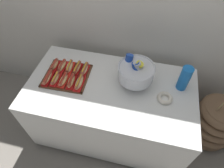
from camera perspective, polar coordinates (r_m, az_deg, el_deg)
ground_plane at (r=2.35m, az=-0.33°, el=-12.55°), size 10.00×10.00×0.00m
buffet_table at (r=2.00m, az=-0.39°, el=-7.38°), size 1.53×0.83×0.75m
floor_vase at (r=2.35m, az=27.82°, el=-10.01°), size 0.50×0.50×1.12m
serving_tray at (r=1.84m, az=-13.24°, el=2.40°), size 0.42×0.38×0.01m
hot_dog_0 at (r=1.83m, az=-18.62°, el=1.76°), size 0.07×0.18×0.06m
hot_dog_1 at (r=1.80m, az=-16.51°, el=1.47°), size 0.06×0.16×0.06m
hot_dog_2 at (r=1.77m, az=-14.30°, el=1.08°), size 0.07×0.16×0.06m
hot_dog_3 at (r=1.75m, az=-12.05°, el=0.79°), size 0.07×0.17×0.06m
hot_dog_4 at (r=1.72m, az=-9.72°, el=0.41°), size 0.07×0.19×0.06m
hot_dog_5 at (r=1.93m, az=-16.74°, el=5.43°), size 0.07×0.15×0.06m
hot_dog_6 at (r=1.90m, az=-14.69°, el=5.17°), size 0.07×0.17×0.06m
hot_dog_7 at (r=1.87m, az=-12.57°, el=4.90°), size 0.08×0.18×0.06m
hot_dog_8 at (r=1.85m, az=-10.39°, el=4.59°), size 0.06×0.17×0.06m
hot_dog_9 at (r=1.82m, az=-8.17°, el=4.31°), size 0.06×0.16×0.06m
punch_bowl at (r=1.64m, az=7.10°, el=3.70°), size 0.32×0.32×0.27m
cup_stack at (r=1.73m, az=20.77°, el=1.59°), size 0.09×0.09×0.24m
donut at (r=1.68m, az=15.45°, el=-4.05°), size 0.13×0.13×0.04m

